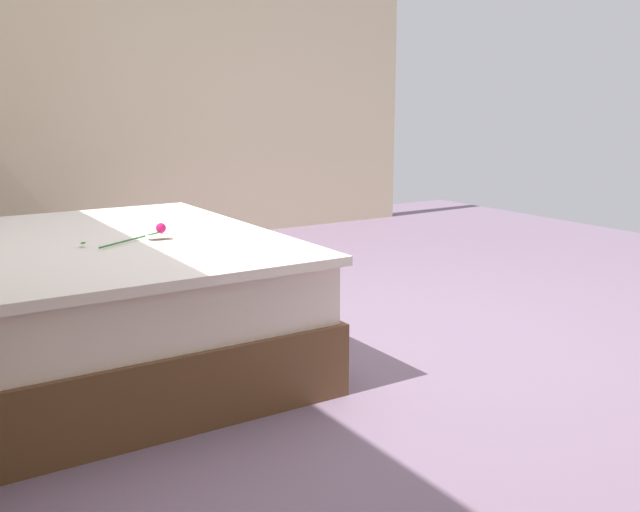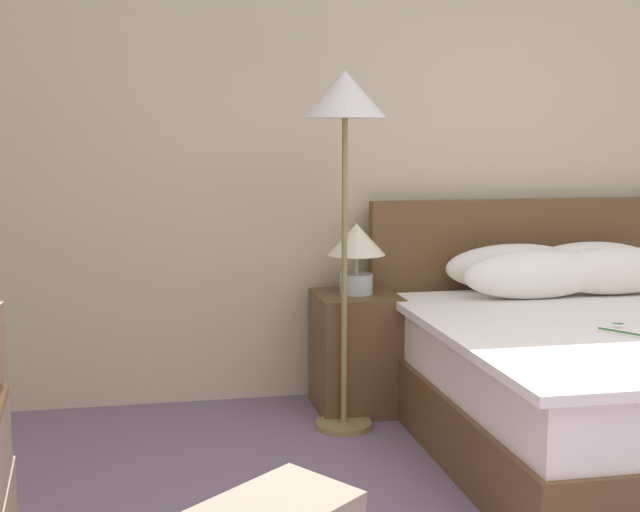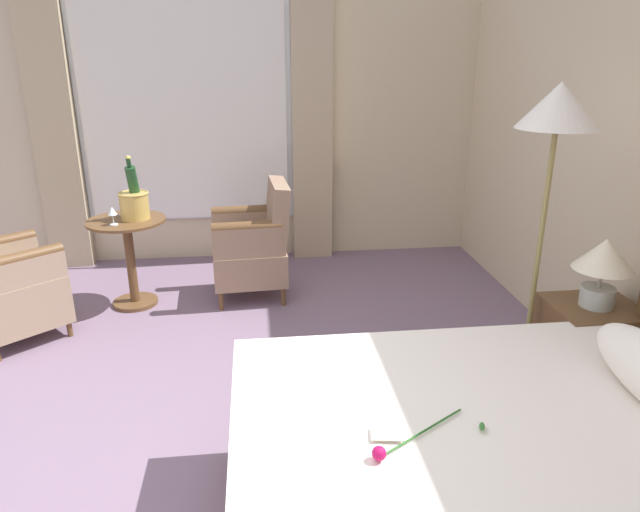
# 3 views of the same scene
# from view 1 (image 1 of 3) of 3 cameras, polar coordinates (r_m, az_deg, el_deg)

# --- Properties ---
(ground_plane) EXTENTS (8.13, 8.13, 0.00)m
(ground_plane) POSITION_cam_1_polar(r_m,az_deg,el_deg) (3.66, 4.69, -7.41)
(ground_plane) COLOR slate
(wall_far_side) EXTENTS (0.12, 5.37, 2.74)m
(wall_far_side) POSITION_cam_1_polar(r_m,az_deg,el_deg) (6.46, -13.90, 13.16)
(wall_far_side) COLOR beige
(wall_far_side) RESTS_ON ground
(bed) EXTENTS (1.92, 2.08, 1.08)m
(bed) POSITION_cam_1_polar(r_m,az_deg,el_deg) (3.41, -22.26, -3.58)
(bed) COLOR brown
(bed) RESTS_ON ground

